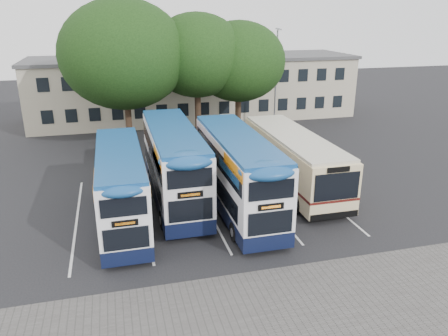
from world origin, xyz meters
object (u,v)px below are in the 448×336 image
tree_right (239,62)px  bus_single (292,157)px  tree_left (124,55)px  bus_dd_mid (174,161)px  bus_dd_left (121,184)px  tree_mid (197,55)px  lamp_post (276,75)px  bus_dd_right (238,170)px

tree_right → bus_single: 12.38m
tree_left → bus_dd_mid: tree_left is taller
tree_left → bus_dd_left: (-1.06, -13.41, -5.18)m
tree_right → bus_dd_mid: (-7.30, -12.00, -4.11)m
tree_mid → bus_dd_left: 16.21m
tree_right → bus_single: bearing=-89.2°
tree_left → lamp_post: bearing=10.5°
tree_mid → bus_dd_mid: size_ratio=1.00×
tree_mid → bus_dd_left: tree_mid is taller
tree_mid → bus_dd_mid: tree_mid is taller
lamp_post → tree_left: bearing=-169.5°
tree_right → bus_dd_right: tree_right is taller
lamp_post → bus_dd_right: bearing=-117.3°
bus_dd_left → lamp_post: bearing=47.9°
tree_mid → bus_dd_right: (-0.61, -13.87, -4.75)m
bus_dd_mid → bus_dd_left: bearing=-144.1°
lamp_post → bus_dd_right: 18.04m
tree_mid → bus_single: size_ratio=0.93×
bus_dd_mid → bus_dd_right: bearing=-34.7°
tree_mid → bus_dd_right: size_ratio=1.02×
bus_single → bus_dd_right: bearing=-148.3°
bus_dd_right → bus_single: 5.11m
tree_mid → bus_single: bearing=-71.6°
bus_dd_left → bus_single: size_ratio=0.84×
tree_mid → bus_dd_mid: (-3.74, -11.70, -4.72)m
tree_right → bus_dd_left: size_ratio=1.04×
tree_left → tree_mid: size_ratio=1.10×
lamp_post → bus_dd_mid: lamp_post is taller
tree_right → bus_dd_left: (-10.32, -14.19, -4.34)m
tree_right → bus_dd_left: tree_right is taller
bus_dd_right → bus_single: bus_dd_right is taller
tree_left → bus_dd_right: 15.17m
lamp_post → bus_single: (-3.84, -13.18, -3.20)m
lamp_post → tree_left: (-13.26, -2.46, 2.25)m
tree_mid → tree_right: tree_mid is taller
tree_left → tree_right: size_ratio=1.17×
tree_mid → bus_dd_right: 14.67m
tree_left → bus_dd_right: bearing=-69.2°
tree_right → bus_dd_right: (-4.17, -14.17, -4.14)m
tree_right → bus_single: (0.16, -11.49, -4.61)m
tree_left → bus_dd_right: size_ratio=1.12×
lamp_post → tree_mid: size_ratio=0.87×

